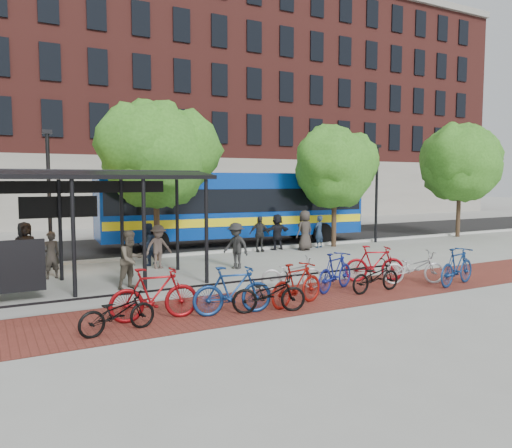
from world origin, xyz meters
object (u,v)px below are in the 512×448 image
bus (234,204)px  bike_4 (269,293)px  pedestrian_6 (305,230)px  pedestrian_3 (158,247)px  tree_c (335,164)px  pedestrian_1 (51,255)px  bike_1 (154,294)px  lamp_post_left (49,194)px  tree_d (461,159)px  pedestrian_9 (236,246)px  bike_3 (233,290)px  pedestrian_7 (319,232)px  bike_5 (297,284)px  bike_8 (376,276)px  pedestrian_4 (259,234)px  pedestrian_0 (25,248)px  bus_shelter (23,190)px  lamp_post_right (377,190)px  pedestrian_8 (131,259)px  pedestrian_5 (277,232)px  bike_6 (292,273)px  tree_b (157,151)px  bike_9 (375,263)px  pedestrian_2 (148,244)px  bike_0 (117,312)px  bike_10 (414,267)px  bike_7 (335,272)px

bus → bike_4: size_ratio=7.39×
pedestrian_6 → pedestrian_3: bearing=-0.2°
tree_c → pedestrian_1: 13.90m
bike_1 → pedestrian_6: size_ratio=1.12×
lamp_post_left → bus: size_ratio=0.38×
tree_d → pedestrian_9: size_ratio=3.84×
tree_c → bike_3: size_ratio=2.96×
bike_4 → pedestrian_7: size_ratio=1.18×
bike_5 → pedestrian_6: bearing=-50.6°
tree_c → bike_8: 10.87m
lamp_post_left → pedestrian_7: bearing=-1.5°
bike_3 → pedestrian_4: size_ratio=1.22×
bus → pedestrian_3: 7.48m
tree_d → pedestrian_0: tree_d is taller
bus_shelter → bike_3: bus_shelter is taller
lamp_post_right → pedestrian_8: bearing=-160.4°
lamp_post_right → pedestrian_3: bearing=-170.2°
pedestrian_6 → pedestrian_5: bearing=-48.7°
bike_6 → tree_b: bearing=32.8°
tree_b → bike_9: tree_b is taller
pedestrian_7 → bike_1: bearing=18.4°
lamp_post_left → bike_6: 9.82m
tree_b → pedestrian_5: (5.86, 0.32, -3.62)m
pedestrian_5 → pedestrian_6: size_ratio=0.90×
lamp_post_left → pedestrian_3: 4.52m
bike_1 → pedestrian_6: 12.66m
tree_c → bus: size_ratio=0.43×
pedestrian_2 → bike_0: bearing=41.7°
bike_8 → pedestrian_7: bearing=-29.1°
bike_10 → bus: bearing=26.5°
bus → pedestrian_0: 10.70m
tree_c → pedestrian_8: (-11.41, -4.85, -3.17)m
bike_0 → pedestrian_5: 13.54m
pedestrian_3 → pedestrian_6: 7.65m
tree_d → pedestrian_6: size_ratio=3.50×
tree_b → bike_10: tree_b is taller
pedestrian_7 → pedestrian_8: 11.46m
tree_c → lamp_post_left: 13.16m
pedestrian_1 → pedestrian_6: 11.36m
bike_5 → pedestrian_9: bearing=-25.8°
bus → pedestrian_0: bearing=-154.5°
pedestrian_6 → pedestrian_9: bearing=18.6°
bike_0 → bike_10: bearing=-97.1°
bike_1 → pedestrian_7: (10.84, 8.52, 0.15)m
pedestrian_0 → pedestrian_9: pedestrian_0 is taller
lamp_post_left → bike_3: (3.07, -9.24, -2.15)m
bus → pedestrian_2: size_ratio=8.37×
pedestrian_0 → pedestrian_6: bearing=-15.0°
bike_7 → bus: bearing=-33.9°
bike_4 → pedestrian_1: 8.31m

